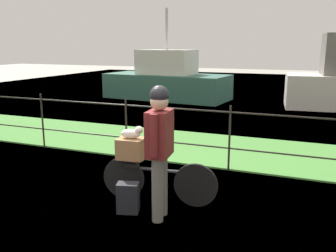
% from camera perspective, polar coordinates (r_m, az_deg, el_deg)
% --- Properties ---
extents(ground_plane, '(60.00, 60.00, 0.00)m').
position_cam_1_polar(ground_plane, '(4.97, -7.96, -13.12)').
color(ground_plane, gray).
extents(grass_strip, '(27.00, 2.40, 0.03)m').
position_cam_1_polar(grass_strip, '(7.85, 4.21, -3.21)').
color(grass_strip, '#478438').
rests_on(grass_strip, ground).
extents(harbor_water, '(30.00, 30.00, 0.00)m').
position_cam_1_polar(harbor_water, '(14.14, 12.38, 3.54)').
color(harbor_water, '#60849E').
rests_on(harbor_water, ground).
extents(iron_fence, '(18.04, 0.04, 1.15)m').
position_cam_1_polar(iron_fence, '(6.59, 1.11, -0.38)').
color(iron_fence, '#28231E').
rests_on(iron_fence, ground).
extents(bicycle_main, '(1.63, 0.26, 0.60)m').
position_cam_1_polar(bicycle_main, '(5.09, -1.69, -8.42)').
color(bicycle_main, black).
rests_on(bicycle_main, ground).
extents(wooden_crate, '(0.39, 0.33, 0.29)m').
position_cam_1_polar(wooden_crate, '(5.08, -5.80, -3.50)').
color(wooden_crate, olive).
rests_on(wooden_crate, bicycle_main).
extents(terrier_dog, '(0.32, 0.17, 0.18)m').
position_cam_1_polar(terrier_dog, '(5.01, -5.59, -1.10)').
color(terrier_dog, silver).
rests_on(terrier_dog, wooden_crate).
extents(cyclist_person, '(0.30, 0.54, 1.68)m').
position_cam_1_polar(cyclist_person, '(4.42, -1.33, -2.39)').
color(cyclist_person, slate).
rests_on(cyclist_person, ground).
extents(backpack_on_paving, '(0.32, 0.25, 0.40)m').
position_cam_1_polar(backpack_on_paving, '(4.86, -6.26, -11.11)').
color(backpack_on_paving, black).
rests_on(backpack_on_paving, ground).
extents(moored_boat_mid, '(5.16, 2.48, 3.56)m').
position_cam_1_polar(moored_boat_mid, '(14.90, -0.21, 7.08)').
color(moored_boat_mid, '#336656').
rests_on(moored_boat_mid, ground).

